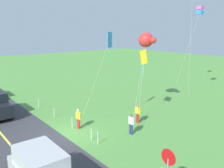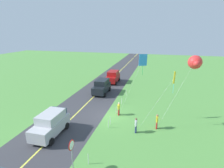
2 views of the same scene
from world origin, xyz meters
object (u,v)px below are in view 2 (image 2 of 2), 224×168
car_suv_foreground (50,124)px  person_adult_companion (136,125)px  car_parked_west_near (102,86)px  stop_sign (72,150)px  person_adult_near (119,108)px  person_child_watcher (157,121)px  kite_red_low (143,61)px  kite_yellow_high (195,62)px  kite_blue_mid (174,79)px  car_parked_west_far (113,77)px

car_suv_foreground → person_adult_companion: (-2.46, 7.93, -0.29)m
car_parked_west_near → stop_sign: bearing=10.9°
stop_sign → person_adult_near: 9.82m
person_adult_near → person_child_watcher: same height
car_suv_foreground → person_child_watcher: bearing=110.9°
kite_red_low → kite_yellow_high: (-0.97, 5.18, -0.06)m
stop_sign → person_child_watcher: stop_sign is taller
person_child_watcher → kite_blue_mid: kite_blue_mid is taller
stop_sign → kite_blue_mid: bearing=140.3°
car_suv_foreground → person_child_watcher: size_ratio=2.75×
stop_sign → car_suv_foreground: bearing=-132.3°
car_parked_west_far → person_adult_near: (13.53, 4.23, -0.29)m
car_parked_west_near → kite_yellow_high: size_ratio=0.60×
stop_sign → person_child_watcher: (-7.64, 5.67, -0.94)m
car_parked_west_near → car_parked_west_far: (-6.55, 0.16, 0.00)m
car_parked_west_far → kite_yellow_high: kite_yellow_high is taller
person_adult_companion → kite_blue_mid: kite_blue_mid is taller
kite_red_low → kite_blue_mid: bearing=78.5°
person_adult_companion → car_parked_west_near: bearing=-51.3°
car_parked_west_far → stop_sign: stop_sign is taller
person_adult_near → kite_yellow_high: size_ratio=0.22×
car_parked_west_far → person_child_watcher: (15.60, 8.72, -0.29)m
person_adult_near → person_adult_companion: 4.21m
person_adult_companion → car_suv_foreground: bearing=22.4°
person_adult_companion → kite_yellow_high: bearing=-139.8°
car_suv_foreground → car_parked_west_near: (-12.83, 1.03, 0.00)m
car_suv_foreground → person_adult_near: bearing=137.1°
car_suv_foreground → stop_sign: size_ratio=1.72×
car_parked_west_near → stop_sign: (16.69, 3.21, 0.65)m
car_suv_foreground → stop_sign: 5.77m
person_child_watcher → person_adult_near: bearing=131.8°
person_child_watcher → kite_blue_mid: 4.65m
person_adult_near → kite_blue_mid: (1.29, 5.79, 4.40)m
person_child_watcher → kite_yellow_high: bearing=12.4°
stop_sign → kite_blue_mid: size_ratio=0.42×
car_parked_west_far → person_adult_near: 14.18m
kite_yellow_high → kite_red_low: bearing=-79.3°
car_parked_west_near → car_parked_west_far: size_ratio=1.00×
car_parked_west_near → person_adult_near: (6.98, 4.40, -0.29)m
car_parked_west_near → kite_yellow_high: kite_yellow_high is taller
car_parked_west_near → kite_blue_mid: 13.75m
car_parked_west_far → kite_red_low: kite_red_low is taller
kite_red_low → person_child_watcher: bearing=52.9°
person_adult_near → person_adult_companion: size_ratio=1.00×
car_suv_foreground → kite_red_low: 11.09m
car_suv_foreground → person_adult_near: car_suv_foreground is taller
kite_red_low → kite_yellow_high: kite_red_low is taller
person_adult_companion → person_adult_near: bearing=-48.4°
person_child_watcher → kite_yellow_high: size_ratio=0.22×
person_adult_near → kite_yellow_high: 9.73m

